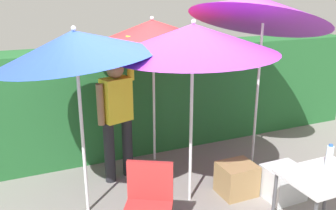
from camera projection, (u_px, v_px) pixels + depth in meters
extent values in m
plane|color=gray|center=(178.00, 197.00, 4.37)|extent=(24.00, 24.00, 0.00)
cube|color=#23602D|center=(134.00, 99.00, 5.54)|extent=(8.00, 0.70, 1.62)
cylinder|color=silver|center=(257.00, 97.00, 4.95)|extent=(0.04, 0.04, 2.02)
cone|color=purple|center=(260.00, 10.00, 4.62)|extent=(1.94, 1.87, 1.06)
cylinder|color=silver|center=(154.00, 104.00, 5.10)|extent=(0.04, 0.04, 1.73)
cone|color=red|center=(153.00, 31.00, 4.79)|extent=(1.79, 1.80, 0.42)
sphere|color=silver|center=(152.00, 18.00, 4.73)|extent=(0.05, 0.05, 0.05)
cylinder|color=silver|center=(83.00, 140.00, 3.84)|extent=(0.04, 0.04, 1.76)
cone|color=blue|center=(75.00, 45.00, 3.51)|extent=(1.66, 1.64, 0.52)
sphere|color=silver|center=(73.00, 28.00, 3.45)|extent=(0.05, 0.05, 0.05)
cylinder|color=silver|center=(191.00, 131.00, 4.05)|extent=(0.04, 0.04, 1.77)
cone|color=purple|center=(193.00, 39.00, 3.73)|extent=(1.81, 1.80, 0.37)
sphere|color=silver|center=(194.00, 21.00, 3.67)|extent=(0.05, 0.05, 0.05)
cylinder|color=black|center=(127.00, 147.00, 4.80)|extent=(0.14, 0.14, 0.82)
cylinder|color=black|center=(109.00, 152.00, 4.63)|extent=(0.14, 0.14, 0.82)
cube|color=yellow|center=(116.00, 100.00, 4.51)|extent=(0.41, 0.32, 0.56)
sphere|color=#8C6647|center=(115.00, 69.00, 4.39)|extent=(0.22, 0.22, 0.22)
cylinder|color=yellow|center=(130.00, 58.00, 4.50)|extent=(0.11, 0.11, 0.56)
cylinder|color=#8C6647|center=(100.00, 105.00, 4.37)|extent=(0.11, 0.11, 0.52)
cube|color=#B72D2D|center=(150.00, 181.00, 3.39)|extent=(0.40, 0.25, 0.40)
cube|color=silver|center=(283.00, 182.00, 4.32)|extent=(0.45, 0.40, 0.40)
cube|color=#9E7A4C|center=(237.00, 179.00, 4.40)|extent=(0.43, 0.38, 0.40)
cylinder|color=#4C4C51|center=(327.00, 189.00, 3.90)|extent=(0.04, 0.04, 0.70)
cylinder|color=#4C4C51|center=(274.00, 203.00, 3.63)|extent=(0.04, 0.04, 0.70)
cube|color=silver|center=(325.00, 176.00, 3.42)|extent=(0.80, 0.60, 0.03)
cylinder|color=silver|center=(329.00, 156.00, 3.55)|extent=(0.07, 0.07, 0.22)
cylinder|color=#2D60B7|center=(331.00, 145.00, 3.51)|extent=(0.04, 0.04, 0.02)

